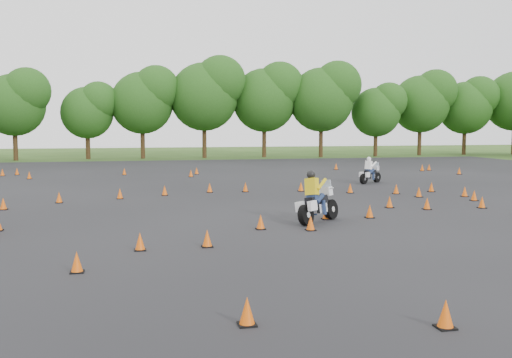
{
  "coord_description": "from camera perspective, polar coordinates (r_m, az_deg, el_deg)",
  "views": [
    {
      "loc": [
        -4.85,
        -17.71,
        3.28
      ],
      "look_at": [
        0.0,
        4.0,
        1.2
      ],
      "focal_mm": 40.0,
      "sensor_mm": 36.0,
      "label": 1
    }
  ],
  "objects": [
    {
      "name": "ground",
      "position": [
        18.65,
        2.69,
        -4.79
      ],
      "size": [
        140.0,
        140.0,
        0.0
      ],
      "primitive_type": "plane",
      "color": "#2D5119",
      "rests_on": "ground"
    },
    {
      "name": "asphalt_pad",
      "position": [
        24.42,
        -1.02,
        -2.37
      ],
      "size": [
        62.0,
        62.0,
        0.0
      ],
      "primitive_type": "plane",
      "color": "black",
      "rests_on": "ground"
    },
    {
      "name": "treeline",
      "position": [
        53.45,
        -5.54,
        6.85
      ],
      "size": [
        87.11,
        32.21,
        10.83
      ],
      "color": "#1F4814",
      "rests_on": "ground"
    },
    {
      "name": "traffic_cones",
      "position": [
        24.03,
        -0.9,
        -1.95
      ],
      "size": [
        36.36,
        32.69,
        0.45
      ],
      "color": "#DF5409",
      "rests_on": "asphalt_pad"
    },
    {
      "name": "rider_yellow",
      "position": [
        19.4,
        6.44,
        -1.75
      ],
      "size": [
        2.22,
        2.02,
        1.78
      ],
      "primitive_type": null,
      "rotation": [
        0.0,
        0.0,
        0.7
      ],
      "color": "gold",
      "rests_on": "ground"
    },
    {
      "name": "rider_white",
      "position": [
        33.23,
        11.39,
        0.89
      ],
      "size": [
        1.97,
        1.59,
        1.51
      ],
      "primitive_type": null,
      "rotation": [
        0.0,
        0.0,
        0.59
      ],
      "color": "white",
      "rests_on": "ground"
    }
  ]
}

